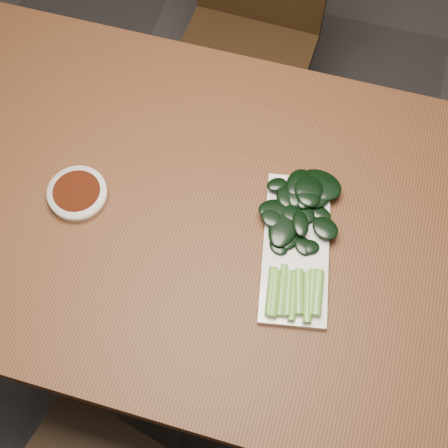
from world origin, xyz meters
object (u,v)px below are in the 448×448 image
(gai_lan, at_px, (299,227))
(chair_far, at_px, (249,33))
(serving_plate, at_px, (296,248))
(sauce_bowl, at_px, (78,194))
(table, at_px, (208,228))

(gai_lan, bearing_deg, chair_far, 111.24)
(gai_lan, bearing_deg, serving_plate, -84.60)
(chair_far, relative_size, sauce_bowl, 7.75)
(chair_far, bearing_deg, table, -80.36)
(table, distance_m, chair_far, 0.74)
(sauce_bowl, height_order, gai_lan, gai_lan)
(gai_lan, bearing_deg, table, -178.41)
(table, relative_size, gai_lan, 4.30)
(chair_far, bearing_deg, sauce_bowl, -99.94)
(table, height_order, gai_lan, gai_lan)
(chair_far, relative_size, gai_lan, 2.73)
(table, xyz_separation_m, serving_plate, (0.18, -0.03, 0.08))
(chair_far, distance_m, gai_lan, 0.81)
(sauce_bowl, distance_m, serving_plate, 0.44)
(table, xyz_separation_m, sauce_bowl, (-0.25, -0.04, 0.09))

